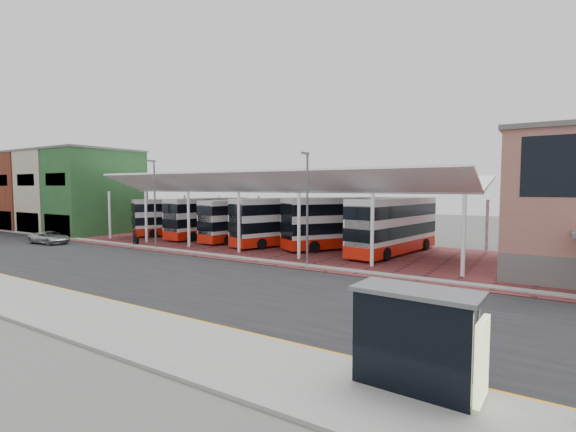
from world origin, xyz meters
name	(u,v)px	position (x,y,z in m)	size (l,w,h in m)	color
ground	(227,280)	(0.00, 0.00, 0.00)	(140.00, 140.00, 0.00)	#50544F
road	(216,283)	(0.00, -1.00, 0.01)	(120.00, 14.00, 0.02)	black
forecourt	(346,253)	(2.00, 13.00, 0.03)	(72.00, 16.00, 0.06)	brown
sidewalk	(90,317)	(0.00, -9.00, 0.07)	(120.00, 4.00, 0.14)	gray
north_kerb	(283,263)	(0.00, 6.20, 0.07)	(120.00, 0.80, 0.14)	gray
yellow_line_near	(129,307)	(0.00, -7.00, 0.03)	(120.00, 0.12, 0.01)	#EBA211
yellow_line_far	(135,306)	(0.00, -6.70, 0.03)	(120.00, 0.12, 0.01)	#EBA211
canopy	(274,186)	(-6.00, 13.94, 5.80)	(37.00, 11.63, 7.07)	white
shop_green	(97,191)	(-30.00, 10.97, 5.12)	(6.40, 10.20, 10.22)	#2A5C2D
shop_cream	(67,191)	(-36.50, 10.97, 5.12)	(6.40, 10.20, 10.22)	#BAAE96
shop_brick	(40,191)	(-43.00, 10.97, 5.12)	(6.40, 10.20, 10.22)	maroon
shop_ochre	(17,191)	(-49.50, 10.97, 5.12)	(6.40, 10.20, 10.22)	#A88047
lamp_west	(155,201)	(-14.00, 6.27, 4.36)	(0.16, 0.90, 8.07)	slate
lamp_east	(307,205)	(2.00, 6.27, 4.36)	(0.16, 0.90, 8.07)	slate
bus_0	(179,217)	(-20.20, 14.94, 2.15)	(6.84, 10.15, 4.21)	silver
bus_1	(209,218)	(-15.62, 15.05, 2.23)	(3.24, 10.77, 4.37)	silver
bus_2	(244,220)	(-10.63, 15.05, 2.18)	(3.92, 10.59, 4.27)	silver
bus_3	(284,222)	(-5.26, 14.52, 2.32)	(6.17, 11.22, 4.54)	silver
bus_4	(342,223)	(0.47, 15.39, 2.37)	(8.32, 10.88, 4.65)	silver
bus_5	(393,226)	(5.43, 14.87, 2.38)	(4.31, 11.61, 4.67)	silver
silver_car	(49,238)	(-25.57, 2.82, 0.63)	(2.03, 4.40, 1.22)	#A5A7AC
pedestrian	(135,237)	(-17.10, 6.39, 0.85)	(0.57, 0.38, 1.58)	black
suitcase	(137,241)	(-17.60, 7.00, 0.36)	(0.35, 0.25, 0.60)	black
bus_shelter	(424,331)	(13.85, -8.19, 1.85)	(3.50, 1.72, 2.74)	black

